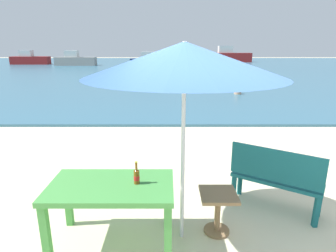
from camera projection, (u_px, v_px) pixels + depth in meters
ground_plane at (225, 244)px, 3.30m from camera, size 120.00×120.00×0.00m
sea_water at (173, 67)px, 32.14m from camera, size 120.00×50.00×0.08m
picnic_table_green at (110, 193)px, 3.16m from camera, size 1.40×0.80×0.76m
beer_bottle_amber at (136, 176)px, 3.12m from camera, size 0.07×0.07×0.26m
patio_umbrella at (183, 60)px, 2.86m from camera, size 2.10×2.10×2.30m
side_table_wood at (217, 207)px, 3.43m from camera, size 0.44×0.44×0.54m
bench_teal_center at (274, 176)px, 3.83m from camera, size 1.20×0.96×0.95m
swimmer_person at (237, 91)px, 13.24m from camera, size 0.34×0.34×0.41m
boat_tanker at (74, 60)px, 33.28m from camera, size 4.77×1.30×1.73m
boat_barge at (227, 56)px, 40.81m from camera, size 6.34×1.73×2.30m
boat_fishing_trawler at (150, 62)px, 30.00m from camera, size 4.57×1.25×1.66m
boat_cargo_ship at (28, 59)px, 35.49m from camera, size 4.75×1.30×1.73m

